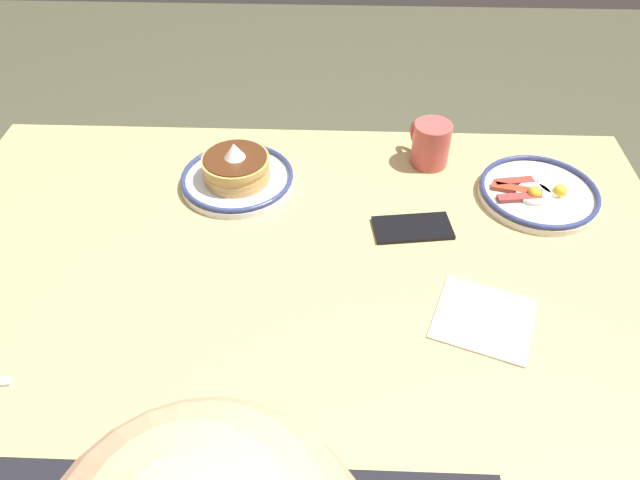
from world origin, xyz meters
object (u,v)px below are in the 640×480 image
plate_near_main (538,193)px  cell_phone (413,228)px  paper_napkin (484,319)px  plate_center_pancakes (237,174)px  coffee_mug (430,143)px

plate_near_main → cell_phone: bearing=22.3°
cell_phone → paper_napkin: cell_phone is taller
plate_center_pancakes → cell_phone: bearing=159.7°
plate_center_pancakes → coffee_mug: size_ratio=2.21×
paper_napkin → coffee_mug: bearing=-83.5°
coffee_mug → cell_phone: bearing=77.4°
plate_center_pancakes → cell_phone: 0.37m
coffee_mug → cell_phone: coffee_mug is taller
plate_near_main → paper_napkin: size_ratio=1.55×
plate_near_main → coffee_mug: coffee_mug is taller
coffee_mug → paper_napkin: bearing=96.5°
plate_near_main → plate_center_pancakes: bearing=-2.2°
coffee_mug → paper_napkin: (-0.05, 0.43, -0.05)m
coffee_mug → paper_napkin: size_ratio=0.69×
plate_center_pancakes → paper_napkin: bearing=142.5°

